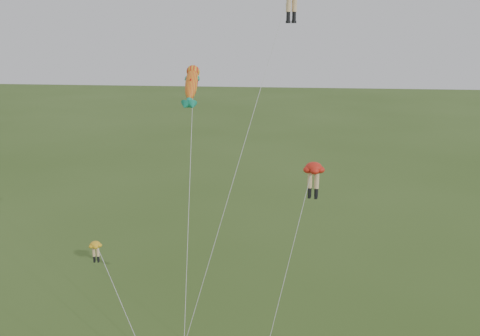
# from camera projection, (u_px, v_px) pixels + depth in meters

# --- Properties ---
(legs_kite_red_mid) EXTENTS (4.01, 6.35, 12.93)m
(legs_kite_red_mid) POSITION_uv_depth(u_px,v_px,m) (313.00, 174.00, 32.59)
(legs_kite_red_mid) COLOR red
(legs_kite_red_mid) RESTS_ON ground
(legs_kite_yellow) EXTENTS (5.93, 5.13, 8.64)m
(legs_kite_yellow) POSITION_uv_depth(u_px,v_px,m) (101.00, 259.00, 31.44)
(legs_kite_yellow) COLOR gold
(legs_kite_yellow) RESTS_ON ground
(fish_kite) EXTENTS (1.28, 10.02, 18.76)m
(fish_kite) POSITION_uv_depth(u_px,v_px,m) (192.00, 84.00, 33.82)
(fish_kite) COLOR gold
(fish_kite) RESTS_ON ground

